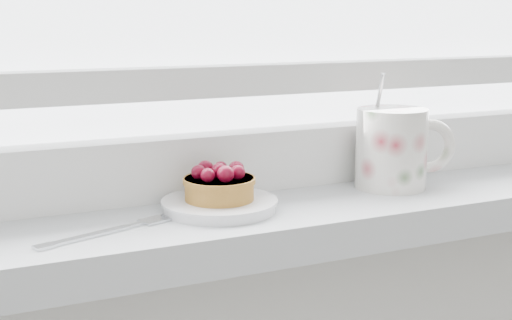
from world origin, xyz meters
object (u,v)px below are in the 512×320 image
saucer (219,205)px  floral_mug (394,147)px  fork (116,229)px  raspberry_tart (219,184)px

saucer → floral_mug: floral_mug is taller
saucer → floral_mug: 0.23m
floral_mug → fork: size_ratio=0.83×
saucer → fork: (-0.12, -0.03, -0.00)m
saucer → raspberry_tart: raspberry_tart is taller
saucer → fork: size_ratio=0.75×
floral_mug → fork: (-0.35, -0.03, -0.05)m
floral_mug → fork: 0.35m
saucer → floral_mug: size_ratio=0.91×
raspberry_tart → floral_mug: (0.23, 0.01, 0.02)m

